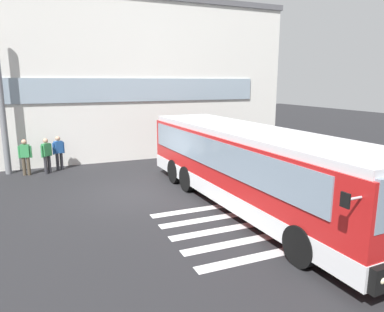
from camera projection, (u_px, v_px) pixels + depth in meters
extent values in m
cube|color=#232326|center=(138.00, 195.00, 13.56)|extent=(80.00, 90.00, 0.02)
cube|color=silver|center=(276.00, 253.00, 8.90)|extent=(4.40, 0.36, 0.01)
cube|color=silver|center=(256.00, 239.00, 9.72)|extent=(4.40, 0.36, 0.01)
cube|color=silver|center=(239.00, 227.00, 10.53)|extent=(4.40, 0.36, 0.01)
cube|color=silver|center=(225.00, 216.00, 11.34)|extent=(4.40, 0.36, 0.01)
cube|color=silver|center=(213.00, 207.00, 12.15)|extent=(4.40, 0.36, 0.01)
cube|color=silver|center=(91.00, 82.00, 23.51)|extent=(21.09, 12.00, 8.40)
cube|color=#56565B|center=(87.00, 13.00, 22.61)|extent=(21.29, 12.20, 0.30)
cube|color=#8C9EAD|center=(126.00, 90.00, 18.52)|extent=(15.09, 0.10, 1.20)
cylinder|color=slate|center=(1.00, 103.00, 15.91)|extent=(0.28, 0.28, 6.56)
cube|color=red|center=(249.00, 166.00, 11.95)|extent=(3.00, 11.48, 2.15)
cube|color=silver|center=(249.00, 189.00, 12.12)|extent=(3.04, 11.52, 0.55)
cube|color=silver|center=(251.00, 132.00, 11.71)|extent=(2.89, 11.27, 0.20)
cube|color=gray|center=(275.00, 147.00, 12.65)|extent=(0.45, 10.18, 0.95)
cube|color=gray|center=(212.00, 154.00, 11.58)|extent=(0.45, 10.18, 0.95)
sphere|color=beige|center=(380.00, 280.00, 6.54)|extent=(0.18, 0.18, 0.18)
cylinder|color=#B7B7BF|center=(353.00, 199.00, 6.36)|extent=(0.40, 0.07, 0.05)
cube|color=black|center=(345.00, 200.00, 6.27)|extent=(0.05, 0.20, 0.28)
cylinder|color=black|center=(371.00, 228.00, 9.18)|extent=(0.34, 1.01, 1.00)
cylinder|color=black|center=(301.00, 246.00, 8.21)|extent=(0.34, 1.01, 1.00)
cylinder|color=black|center=(238.00, 172.00, 14.84)|extent=(0.34, 1.01, 1.00)
cylinder|color=black|center=(188.00, 179.00, 13.86)|extent=(0.34, 1.01, 1.00)
cylinder|color=black|center=(223.00, 166.00, 15.99)|extent=(0.34, 1.01, 1.00)
cylinder|color=black|center=(175.00, 171.00, 15.01)|extent=(0.34, 1.01, 1.00)
cylinder|color=#4C4233|center=(29.00, 166.00, 16.26)|extent=(0.15, 0.15, 0.85)
cylinder|color=#4C4233|center=(24.00, 166.00, 16.22)|extent=(0.15, 0.15, 0.85)
cube|color=#338C4C|center=(25.00, 151.00, 16.09)|extent=(0.42, 0.29, 0.58)
sphere|color=tan|center=(24.00, 142.00, 16.01)|extent=(0.23, 0.23, 0.23)
cylinder|color=#338C4C|center=(31.00, 152.00, 16.15)|extent=(0.09, 0.09, 0.55)
cylinder|color=#338C4C|center=(19.00, 152.00, 16.06)|extent=(0.09, 0.09, 0.55)
cylinder|color=#2D2D33|center=(49.00, 164.00, 16.63)|extent=(0.15, 0.15, 0.85)
cylinder|color=#2D2D33|center=(46.00, 165.00, 16.46)|extent=(0.15, 0.15, 0.85)
cube|color=#338C4C|center=(46.00, 150.00, 16.40)|extent=(0.43, 0.41, 0.58)
sphere|color=tan|center=(45.00, 141.00, 16.31)|extent=(0.23, 0.23, 0.23)
cylinder|color=#338C4C|center=(51.00, 150.00, 16.62)|extent=(0.09, 0.09, 0.55)
cylinder|color=#338C4C|center=(42.00, 152.00, 16.19)|extent=(0.09, 0.09, 0.55)
cylinder|color=#2D2D33|center=(62.00, 161.00, 17.25)|extent=(0.15, 0.15, 0.85)
cylinder|color=#2D2D33|center=(58.00, 162.00, 17.11)|extent=(0.15, 0.15, 0.85)
cube|color=#2659A5|center=(58.00, 147.00, 17.03)|extent=(0.43, 0.35, 0.58)
sphere|color=tan|center=(58.00, 138.00, 16.95)|extent=(0.23, 0.23, 0.23)
cylinder|color=#2659A5|center=(63.00, 147.00, 17.22)|extent=(0.09, 0.09, 0.55)
cylinder|color=#2659A5|center=(53.00, 149.00, 16.87)|extent=(0.09, 0.09, 0.55)
cube|color=black|center=(57.00, 147.00, 17.15)|extent=(0.35, 0.28, 0.44)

